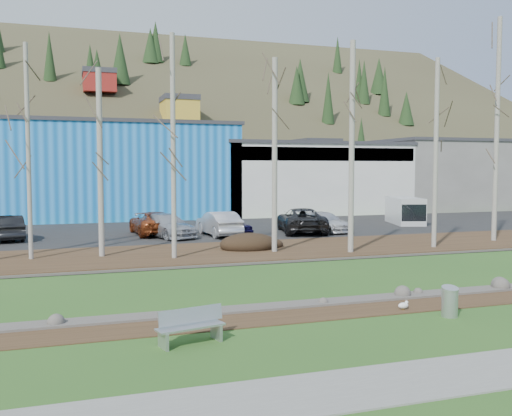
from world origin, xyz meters
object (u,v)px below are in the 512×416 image
object	(u,v)px
litter_bin	(450,303)
car_4	(229,225)
bench_intact	(191,326)
seagull	(404,305)
car_6	(301,220)
van_white	(406,211)
car_3	(166,226)
car_2	(153,223)
car_1	(8,228)
car_7	(324,222)
car_5	(219,224)

from	to	relation	value
litter_bin	car_4	xyz separation A→B (m)	(-1.00, 20.63, 0.40)
bench_intact	seagull	distance (m)	6.98
car_6	van_white	xyz separation A→B (m)	(9.78, 2.95, 0.19)
van_white	car_4	bearing A→B (deg)	-152.62
car_3	van_white	size ratio (longest dim) A/B	1.01
bench_intact	car_2	distance (m)	22.70
litter_bin	van_white	distance (m)	27.14
car_1	car_7	xyz separation A→B (m)	(19.49, -1.81, -0.07)
bench_intact	car_3	bearing A→B (deg)	69.22
bench_intact	car_3	xyz separation A→B (m)	(2.80, 20.88, 0.42)
car_2	car_4	bearing A→B (deg)	154.33
car_2	car_5	bearing A→B (deg)	149.19
car_5	van_white	size ratio (longest dim) A/B	0.95
bench_intact	car_6	world-z (taller)	car_6
car_2	car_5	xyz separation A→B (m)	(3.79, -1.95, 0.03)
car_7	van_white	bearing A→B (deg)	4.50
litter_bin	car_2	bearing A→B (deg)	103.70
bench_intact	car_4	world-z (taller)	car_4
bench_intact	car_4	xyz separation A→B (m)	(6.74, 20.76, 0.37)
car_1	car_5	distance (m)	12.43
car_3	car_6	size ratio (longest dim) A/B	0.85
car_1	bench_intact	bearing A→B (deg)	95.74
car_6	car_7	size ratio (longest dim) A/B	1.30
litter_bin	seagull	world-z (taller)	litter_bin
seagull	car_1	size ratio (longest dim) A/B	0.09
seagull	car_7	size ratio (longest dim) A/B	0.09
seagull	car_4	distance (m)	19.58
car_4	van_white	size ratio (longest dim) A/B	0.80
litter_bin	car_3	size ratio (longest dim) A/B	0.17
car_5	car_7	world-z (taller)	car_5
seagull	car_6	size ratio (longest dim) A/B	0.07
litter_bin	bench_intact	bearing A→B (deg)	-179.00
seagull	car_5	bearing A→B (deg)	78.30
car_4	car_5	xyz separation A→B (m)	(-0.68, -0.13, 0.10)
seagull	car_5	xyz separation A→B (m)	(-0.81, 19.43, 0.74)
seagull	van_white	world-z (taller)	van_white
seagull	van_white	distance (m)	26.70
car_7	van_white	size ratio (longest dim) A/B	0.92
seagull	car_2	world-z (taller)	car_2
seagull	car_3	distance (m)	20.11
litter_bin	car_5	world-z (taller)	car_5
car_3	car_5	size ratio (longest dim) A/B	1.06
bench_intact	seagull	bearing A→B (deg)	-3.23
car_3	car_1	bearing A→B (deg)	148.74
car_4	car_6	xyz separation A→B (m)	(4.89, -0.15, 0.14)
bench_intact	car_6	xyz separation A→B (m)	(11.63, 20.62, 0.51)
van_white	bench_intact	bearing A→B (deg)	-115.68
litter_bin	car_7	world-z (taller)	car_7
litter_bin	car_2	world-z (taller)	car_2
car_1	car_2	distance (m)	8.51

